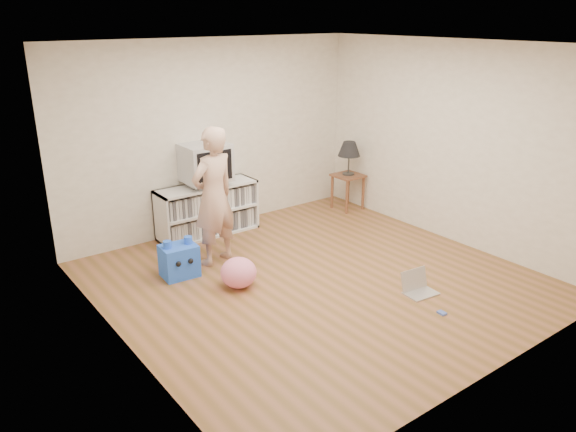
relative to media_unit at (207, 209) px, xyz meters
The scene contains 13 objects.
ground 2.08m from the media_unit, 82.36° to the right, with size 4.50×4.50×0.00m, color brown.
walls 2.26m from the media_unit, 82.36° to the right, with size 4.52×4.52×2.60m.
ceiling 3.05m from the media_unit, 82.36° to the right, with size 4.50×4.50×0.01m, color white.
media_unit is the anchor object (origin of this frame).
dvd_deck 0.39m from the media_unit, 90.00° to the right, with size 0.45×0.35×0.07m, color gray.
crt_tv 0.67m from the media_unit, 90.00° to the right, with size 0.60×0.53×0.50m.
side_table 2.30m from the media_unit, ahead, with size 0.42×0.42×0.55m.
table_lamp 2.37m from the media_unit, ahead, with size 0.34×0.34×0.52m.
person 1.09m from the media_unit, 113.15° to the right, with size 0.61×0.40×1.68m, color #D1A68F.
laptop 3.09m from the media_unit, 71.49° to the right, with size 0.38×0.31×0.24m.
playing_cards 3.50m from the media_unit, 76.54° to the right, with size 0.07×0.09×0.02m, color #4A64C7.
plush_blue 1.36m from the media_unit, 133.09° to the right, with size 0.42×0.37×0.47m.
plush_pink 1.72m from the media_unit, 107.70° to the right, with size 0.40×0.40×0.34m, color pink.
Camera 1 is at (-3.75, -4.44, 2.90)m, focal length 35.00 mm.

